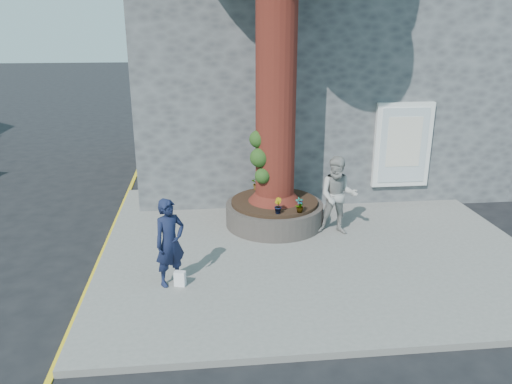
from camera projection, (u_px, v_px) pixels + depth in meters
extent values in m
plane|color=black|center=(249.00, 268.00, 10.02)|extent=(120.00, 120.00, 0.00)
cube|color=slate|center=(312.00, 242.00, 11.10)|extent=(9.00, 8.00, 0.12)
cube|color=yellow|center=(103.00, 254.00, 10.65)|extent=(0.10, 30.00, 0.01)
cube|color=#47494C|center=(304.00, 79.00, 16.11)|extent=(10.00, 8.00, 6.00)
cube|color=white|center=(403.00, 145.00, 12.88)|extent=(1.50, 0.12, 2.20)
cube|color=silver|center=(403.00, 146.00, 12.83)|extent=(1.25, 0.04, 1.95)
cube|color=silver|center=(404.00, 142.00, 12.78)|extent=(0.90, 0.02, 1.30)
cylinder|color=black|center=(274.00, 214.00, 11.87)|extent=(2.30, 2.30, 0.52)
cylinder|color=black|center=(274.00, 202.00, 11.77)|extent=(2.04, 2.04, 0.08)
cylinder|color=#461611|center=(277.00, 34.00, 10.57)|extent=(0.90, 0.90, 7.50)
cone|color=#461611|center=(275.00, 186.00, 11.65)|extent=(1.24, 1.24, 0.70)
sphere|color=#1D3812|center=(260.00, 158.00, 11.18)|extent=(0.44, 0.44, 0.44)
sphere|color=#1D3812|center=(263.00, 176.00, 11.22)|extent=(0.36, 0.36, 0.36)
sphere|color=#1D3812|center=(258.00, 139.00, 11.17)|extent=(0.40, 0.40, 0.40)
imported|color=#131A36|center=(170.00, 242.00, 8.95)|extent=(0.72, 0.66, 1.64)
imported|color=#9D9B96|center=(338.00, 196.00, 11.15)|extent=(1.01, 0.87, 1.80)
cube|color=white|center=(180.00, 279.00, 9.08)|extent=(0.23, 0.17, 0.28)
imported|color=gray|center=(299.00, 205.00, 10.95)|extent=(0.21, 0.17, 0.34)
imported|color=gray|center=(278.00, 206.00, 10.90)|extent=(0.23, 0.23, 0.35)
imported|color=gray|center=(300.00, 206.00, 10.96)|extent=(0.19, 0.19, 0.29)
imported|color=gray|center=(257.00, 184.00, 12.48)|extent=(0.36, 0.36, 0.31)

